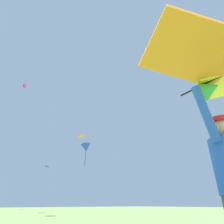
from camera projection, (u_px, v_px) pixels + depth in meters
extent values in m
sphere|color=tan|center=(221.00, 129.00, 2.10)|extent=(0.23, 0.23, 0.23)
cylinder|color=red|center=(219.00, 121.00, 2.14)|extent=(0.25, 0.25, 0.05)
cylinder|color=blue|center=(206.00, 113.00, 2.02)|extent=(0.28, 0.11, 0.62)
cylinder|color=black|center=(209.00, 82.00, 2.38)|extent=(0.07, 0.82, 0.02)
cube|color=orange|center=(193.00, 54.00, 2.07)|extent=(1.24, 1.18, 0.23)
cone|color=green|center=(211.00, 89.00, 2.33)|extent=(0.25, 0.21, 0.24)
pyramid|color=orange|center=(82.00, 136.00, 23.96)|extent=(1.18, 1.20, 0.42)
cone|color=blue|center=(86.00, 148.00, 17.25)|extent=(1.15, 1.15, 0.88)
cylinder|color=#203595|center=(85.00, 159.00, 16.82)|extent=(0.04, 0.04, 1.28)
cube|color=#DB2393|center=(25.00, 86.00, 37.73)|extent=(0.57, 0.61, 0.78)
pyramid|color=black|center=(47.00, 166.00, 34.64)|extent=(0.72, 0.76, 0.34)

